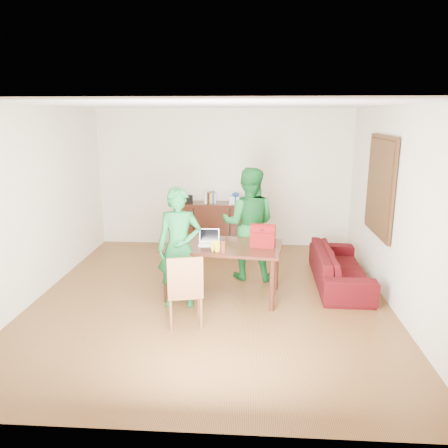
# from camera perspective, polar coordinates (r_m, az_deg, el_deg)

# --- Properties ---
(room) EXTENTS (5.20, 5.70, 2.90)m
(room) POSITION_cam_1_polar(r_m,az_deg,el_deg) (6.12, -1.56, 2.12)
(room) COLOR #4A2712
(room) RESTS_ON ground
(table) EXTENTS (1.74, 1.11, 0.77)m
(table) POSITION_cam_1_polar(r_m,az_deg,el_deg) (6.26, -0.12, -3.59)
(table) COLOR black
(table) RESTS_ON ground
(chair) EXTENTS (0.51, 0.49, 0.94)m
(chair) POSITION_cam_1_polar(r_m,az_deg,el_deg) (5.57, -5.10, -10.37)
(chair) COLOR brown
(chair) RESTS_ON ground
(person_near) EXTENTS (0.63, 0.44, 1.65)m
(person_near) POSITION_cam_1_polar(r_m,az_deg,el_deg) (5.94, -5.87, -3.12)
(person_near) COLOR #156129
(person_near) RESTS_ON ground
(person_far) EXTENTS (0.94, 0.76, 1.79)m
(person_far) POSITION_cam_1_polar(r_m,az_deg,el_deg) (6.93, 3.24, 0.02)
(person_far) COLOR #145C22
(person_far) RESTS_ON ground
(laptop) EXTENTS (0.30, 0.22, 0.21)m
(laptop) POSITION_cam_1_polar(r_m,az_deg,el_deg) (6.23, -1.99, -2.36)
(laptop) COLOR white
(laptop) RESTS_ON table
(bananas) EXTENTS (0.20, 0.15, 0.07)m
(bananas) POSITION_cam_1_polar(r_m,az_deg,el_deg) (5.90, -1.13, -3.40)
(bananas) COLOR yellow
(bananas) RESTS_ON table
(bottle) EXTENTS (0.08, 0.08, 0.20)m
(bottle) POSITION_cam_1_polar(r_m,az_deg,el_deg) (5.85, -0.10, -2.90)
(bottle) COLOR #5C2515
(bottle) RESTS_ON table
(red_bag) EXTENTS (0.37, 0.24, 0.25)m
(red_bag) POSITION_cam_1_polar(r_m,az_deg,el_deg) (6.16, 5.08, -1.79)
(red_bag) COLOR #6D0C07
(red_bag) RESTS_ON table
(sofa) EXTENTS (0.78, 1.92, 0.56)m
(sofa) POSITION_cam_1_polar(r_m,az_deg,el_deg) (7.05, 14.91, -5.44)
(sofa) COLOR #34060B
(sofa) RESTS_ON ground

